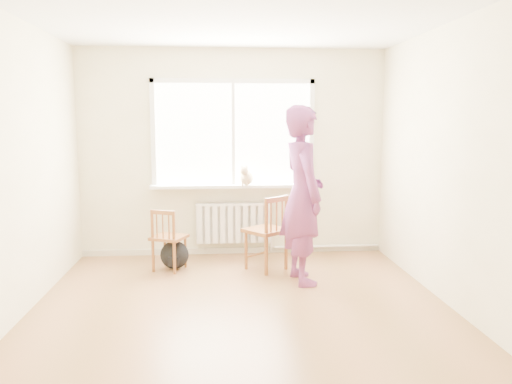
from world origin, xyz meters
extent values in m
plane|color=#9B683F|center=(0.00, 0.00, 0.00)|extent=(4.50, 4.50, 0.00)
plane|color=white|center=(0.00, 0.00, 2.70)|extent=(4.50, 4.50, 0.00)
cube|color=#F3E8C2|center=(0.00, 2.25, 1.35)|extent=(4.00, 0.01, 2.70)
cube|color=white|center=(0.00, 2.23, 1.60)|extent=(2.00, 0.02, 1.30)
cube|color=white|center=(0.00, 2.21, 2.28)|extent=(2.12, 0.05, 0.06)
cube|color=white|center=(-1.03, 2.21, 1.60)|extent=(0.06, 0.05, 1.42)
cube|color=white|center=(1.03, 2.21, 1.60)|extent=(0.06, 0.05, 1.42)
cube|color=white|center=(0.00, 2.21, 1.60)|extent=(0.04, 0.05, 1.30)
cube|color=white|center=(0.00, 2.14, 0.93)|extent=(2.15, 0.22, 0.04)
cube|color=white|center=(0.00, 2.20, 0.43)|extent=(1.00, 0.02, 0.55)
cube|color=white|center=(0.00, 2.15, 0.43)|extent=(1.00, 0.10, 0.51)
cube|color=white|center=(0.00, 2.15, 0.69)|extent=(1.00, 0.12, 0.03)
cylinder|color=silver|center=(1.25, 2.19, 0.08)|extent=(1.40, 0.04, 0.04)
cube|color=beige|center=(0.00, 2.23, 0.04)|extent=(4.00, 0.03, 0.08)
cube|color=brown|center=(-0.80, 1.55, 0.40)|extent=(0.48, 0.47, 0.04)
cylinder|color=brown|center=(-0.61, 1.63, 0.20)|extent=(0.03, 0.03, 0.40)
cylinder|color=brown|center=(-0.87, 1.74, 0.20)|extent=(0.03, 0.03, 0.40)
cylinder|color=brown|center=(-0.72, 1.37, 0.20)|extent=(0.03, 0.03, 0.40)
cylinder|color=brown|center=(-0.98, 1.48, 0.20)|extent=(0.03, 0.03, 0.40)
cylinder|color=brown|center=(-0.72, 1.37, 0.37)|extent=(0.04, 0.04, 0.75)
cylinder|color=brown|center=(-0.98, 1.48, 0.37)|extent=(0.04, 0.04, 0.75)
cube|color=brown|center=(-0.85, 1.42, 0.72)|extent=(0.29, 0.15, 0.05)
cylinder|color=brown|center=(-0.78, 1.39, 0.56)|extent=(0.02, 0.02, 0.30)
cylinder|color=brown|center=(-0.85, 1.42, 0.56)|extent=(0.02, 0.02, 0.30)
cylinder|color=brown|center=(-0.93, 1.45, 0.56)|extent=(0.02, 0.02, 0.30)
cube|color=brown|center=(0.36, 1.48, 0.48)|extent=(0.61, 0.61, 0.04)
cylinder|color=brown|center=(0.38, 1.71, 0.24)|extent=(0.04, 0.04, 0.48)
cylinder|color=brown|center=(0.12, 1.50, 0.24)|extent=(0.04, 0.04, 0.48)
cylinder|color=brown|center=(0.60, 1.45, 0.24)|extent=(0.04, 0.04, 0.48)
cylinder|color=brown|center=(0.34, 1.24, 0.24)|extent=(0.04, 0.04, 0.48)
cylinder|color=brown|center=(0.60, 1.45, 0.45)|extent=(0.04, 0.04, 0.90)
cylinder|color=brown|center=(0.34, 1.24, 0.45)|extent=(0.04, 0.04, 0.90)
cube|color=brown|center=(0.47, 1.34, 0.87)|extent=(0.31, 0.26, 0.06)
cylinder|color=brown|center=(0.54, 1.40, 0.68)|extent=(0.02, 0.02, 0.36)
cylinder|color=brown|center=(0.47, 1.34, 0.68)|extent=(0.02, 0.02, 0.36)
cylinder|color=brown|center=(0.39, 1.28, 0.68)|extent=(0.02, 0.02, 0.36)
imported|color=#BA3E60|center=(0.71, 1.00, 0.97)|extent=(0.57, 0.77, 1.94)
ellipsoid|color=beige|center=(0.16, 2.07, 1.05)|extent=(0.24, 0.30, 0.19)
sphere|color=beige|center=(0.13, 1.95, 1.14)|extent=(0.11, 0.11, 0.11)
cone|color=beige|center=(0.10, 1.96, 1.20)|extent=(0.04, 0.04, 0.04)
cone|color=beige|center=(0.16, 1.94, 1.20)|extent=(0.04, 0.04, 0.04)
cylinder|color=beige|center=(0.20, 2.20, 0.99)|extent=(0.07, 0.17, 0.02)
cylinder|color=beige|center=(0.11, 1.98, 1.00)|extent=(0.02, 0.02, 0.10)
cylinder|color=beige|center=(0.16, 1.97, 1.00)|extent=(0.02, 0.02, 0.10)
ellipsoid|color=black|center=(-0.74, 1.58, 0.17)|extent=(0.34, 0.26, 0.34)
camera|label=1|loc=(-0.23, -4.32, 1.77)|focal=35.00mm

